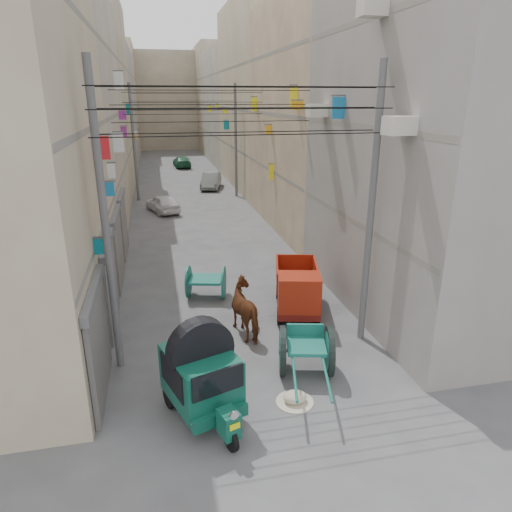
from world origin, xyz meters
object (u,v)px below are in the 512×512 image
object	(u,v)px
tonga_cart	(306,350)
distant_car_grey	(211,181)
auto_rickshaw	(202,373)
second_cart	(206,281)
feed_sack	(295,397)
mini_truck	(298,293)
distant_car_white	(163,203)
distant_car_green	(182,162)
horse	(249,309)

from	to	relation	value
tonga_cart	distant_car_grey	bearing A→B (deg)	101.84
auto_rickshaw	distant_car_grey	size ratio (longest dim) A/B	0.72
auto_rickshaw	second_cart	bearing A→B (deg)	63.98
auto_rickshaw	feed_sack	size ratio (longest dim) A/B	4.77
mini_truck	second_cart	xyz separation A→B (m)	(-2.85, 2.15, -0.18)
distant_car_white	second_cart	bearing A→B (deg)	75.87
second_cart	distant_car_white	distance (m)	13.96
auto_rickshaw	feed_sack	bearing A→B (deg)	-20.13
distant_car_grey	second_cart	bearing A→B (deg)	-83.67
auto_rickshaw	mini_truck	distance (m)	5.79
tonga_cart	distant_car_green	xyz separation A→B (m)	(-0.75, 39.45, -0.12)
tonga_cart	horse	xyz separation A→B (m)	(-1.04, 2.49, 0.13)
horse	distant_car_white	size ratio (longest dim) A/B	0.58
tonga_cart	second_cart	distance (m)	5.88
distant_car_green	feed_sack	bearing A→B (deg)	86.83
tonga_cart	second_cart	world-z (taller)	tonga_cart
feed_sack	tonga_cart	bearing A→B (deg)	60.73
auto_rickshaw	horse	bearing A→B (deg)	44.17
second_cart	horse	xyz separation A→B (m)	(0.99, -3.02, 0.18)
horse	second_cart	bearing A→B (deg)	-86.32
tonga_cart	mini_truck	xyz separation A→B (m)	(0.81, 3.36, 0.13)
distant_car_white	distant_car_green	distance (m)	20.19
horse	distant_car_white	xyz separation A→B (m)	(-2.22, 16.92, -0.25)
distant_car_grey	distant_car_green	xyz separation A→B (m)	(-1.55, 12.55, -0.05)
auto_rickshaw	tonga_cart	distance (m)	3.10
auto_rickshaw	horse	distance (m)	4.03
distant_car_white	distant_car_green	xyz separation A→B (m)	(2.51, 20.03, 0.00)
mini_truck	feed_sack	bearing A→B (deg)	-93.99
auto_rickshaw	mini_truck	xyz separation A→B (m)	(3.68, 4.46, -0.27)
tonga_cart	feed_sack	bearing A→B (deg)	-105.72
mini_truck	auto_rickshaw	bearing A→B (deg)	-115.71
second_cart	feed_sack	bearing A→B (deg)	-63.53
feed_sack	distant_car_green	world-z (taller)	distant_car_green
tonga_cart	horse	distance (m)	2.71
tonga_cart	mini_truck	bearing A→B (deg)	89.96
auto_rickshaw	feed_sack	distance (m)	2.43
horse	distant_car_white	bearing A→B (deg)	-97.05
feed_sack	distant_car_white	size ratio (longest dim) A/B	0.17
mini_truck	second_cart	bearing A→B (deg)	156.85
horse	auto_rickshaw	bearing A→B (deg)	48.45
tonga_cart	feed_sack	xyz separation A→B (m)	(-0.64, -1.14, -0.55)
mini_truck	horse	distance (m)	2.05
tonga_cart	auto_rickshaw	bearing A→B (deg)	-145.66
second_cart	horse	bearing A→B (deg)	-57.16
second_cart	horse	world-z (taller)	horse
distant_car_green	mini_truck	bearing A→B (deg)	89.15
auto_rickshaw	distant_car_white	distance (m)	20.52
second_cart	distant_car_green	bearing A→B (deg)	102.47
tonga_cart	horse	world-z (taller)	horse
distant_car_grey	tonga_cart	bearing A→B (deg)	-77.82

